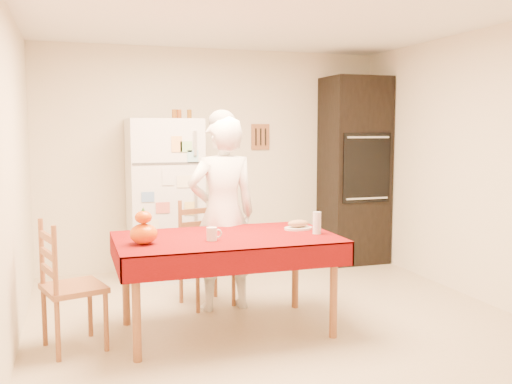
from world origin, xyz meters
name	(u,v)px	position (x,y,z in m)	size (l,w,h in m)	color
floor	(283,327)	(0.00, 0.00, 0.00)	(4.50, 4.50, 0.00)	#C1B08B
room_shell	(284,125)	(0.00, 0.00, 1.62)	(4.02, 4.52, 2.51)	beige
refrigerator	(164,199)	(-0.65, 1.88, 0.85)	(0.75, 0.74, 1.70)	white
oven_cabinet	(354,170)	(1.63, 1.93, 1.10)	(0.70, 0.62, 2.20)	black
dining_table	(226,245)	(-0.46, 0.06, 0.69)	(1.70, 1.00, 0.76)	brown
chair_far	(203,248)	(-0.46, 0.84, 0.51)	(0.51, 0.49, 0.95)	brown
chair_left	(64,282)	(-1.66, 0.03, 0.51)	(0.50, 0.51, 0.95)	brown
seated_woman	(223,214)	(-0.34, 0.62, 0.85)	(0.62, 0.41, 1.70)	white
coffee_mug	(212,234)	(-0.60, -0.08, 0.81)	(0.08, 0.08, 0.10)	silver
pumpkin_lower	(144,234)	(-1.10, -0.05, 0.84)	(0.20, 0.20, 0.15)	#D15704
pumpkin_upper	(143,217)	(-1.10, -0.05, 0.96)	(0.12, 0.12, 0.09)	orange
wine_glass	(317,223)	(0.26, -0.07, 0.85)	(0.07, 0.07, 0.18)	silver
bread_plate	(298,228)	(0.19, 0.16, 0.77)	(0.24, 0.24, 0.02)	silver
bread_loaf	(298,224)	(0.19, 0.16, 0.81)	(0.18, 0.10, 0.06)	tan
spice_jar_left	(174,114)	(-0.52, 1.93, 1.75)	(0.05, 0.05, 0.10)	brown
spice_jar_mid	(179,114)	(-0.47, 1.93, 1.75)	(0.05, 0.05, 0.10)	brown
spice_jar_right	(189,114)	(-0.36, 1.93, 1.75)	(0.05, 0.05, 0.10)	brown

